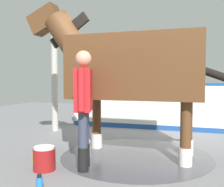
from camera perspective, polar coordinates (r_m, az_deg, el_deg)
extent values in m
cube|color=gray|center=(4.86, 6.05, -12.30)|extent=(16.00, 16.00, 0.02)
cylinder|color=#4C4C54|center=(4.62, 5.09, -12.97)|extent=(2.49, 2.49, 0.00)
cube|color=white|center=(6.86, 9.74, -2.94)|extent=(0.11, 4.64, 1.13)
cube|color=#1E4C99|center=(6.82, 9.79, 2.02)|extent=(0.14, 4.64, 0.06)
cube|color=#1E4C99|center=(6.93, 9.70, -7.08)|extent=(0.12, 4.64, 0.12)
cylinder|color=#B7B2A8|center=(6.73, -12.10, 4.41)|extent=(0.16, 0.16, 2.88)
cube|color=brown|center=(4.44, 5.18, 5.48)|extent=(1.04, 2.14, 1.01)
cylinder|color=brown|center=(4.50, -5.88, -7.15)|extent=(0.16, 0.16, 0.96)
cylinder|color=silver|center=(4.58, -5.86, -11.40)|extent=(0.20, 0.20, 0.27)
cylinder|color=brown|center=(5.01, -3.26, -6.10)|extent=(0.16, 0.16, 0.96)
cylinder|color=silver|center=(5.08, -3.25, -9.94)|extent=(0.20, 0.20, 0.27)
cylinder|color=brown|center=(4.12, 15.36, -8.19)|extent=(0.16, 0.16, 0.96)
cylinder|color=silver|center=(4.21, 15.29, -12.81)|extent=(0.20, 0.20, 0.27)
cylinder|color=brown|center=(4.67, 15.71, -6.88)|extent=(0.16, 0.16, 0.96)
cylinder|color=silver|center=(4.74, 15.65, -10.98)|extent=(0.20, 0.20, 0.27)
cylinder|color=brown|center=(4.91, -9.04, 11.31)|extent=(0.47, 0.89, 1.00)
cube|color=black|center=(4.93, -9.05, 13.06)|extent=(0.07, 0.77, 0.61)
cube|color=brown|center=(5.21, -13.91, 14.88)|extent=(0.29, 0.65, 0.56)
cylinder|color=black|center=(4.32, 20.44, 4.04)|extent=(0.13, 0.70, 0.35)
cylinder|color=black|center=(4.05, -5.79, -12.85)|extent=(0.15, 0.15, 0.33)
cylinder|color=#383D51|center=(3.96, -5.83, -7.06)|extent=(0.13, 0.13, 0.50)
cylinder|color=black|center=(3.84, -6.14, -13.74)|extent=(0.15, 0.15, 0.33)
cylinder|color=#383D51|center=(3.75, -6.18, -7.65)|extent=(0.13, 0.13, 0.50)
cube|color=red|center=(3.79, -6.04, 0.76)|extent=(0.53, 0.36, 0.59)
cylinder|color=red|center=(4.08, -5.60, 1.13)|extent=(0.09, 0.09, 0.56)
cylinder|color=red|center=(3.50, -6.56, 0.81)|extent=(0.09, 0.09, 0.56)
sphere|color=tan|center=(3.80, -6.08, 7.36)|extent=(0.23, 0.23, 0.23)
cylinder|color=maroon|center=(3.99, -14.18, -13.38)|extent=(0.31, 0.31, 0.31)
cylinder|color=white|center=(3.95, -14.21, -11.05)|extent=(0.29, 0.29, 0.03)
cylinder|color=#D8CC4C|center=(4.31, -16.05, -13.05)|extent=(0.08, 0.08, 0.18)
cylinder|color=black|center=(4.28, -16.07, -11.64)|extent=(0.05, 0.05, 0.04)
cylinder|color=blue|center=(3.34, -15.13, -18.06)|extent=(0.08, 0.08, 0.16)
cylinder|color=black|center=(3.31, -15.16, -16.50)|extent=(0.05, 0.05, 0.03)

